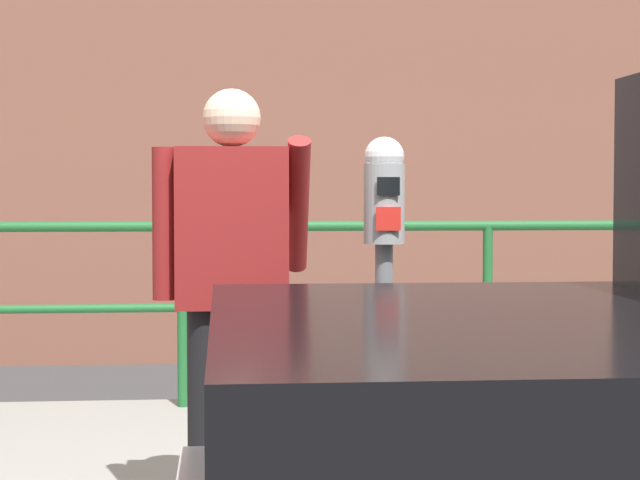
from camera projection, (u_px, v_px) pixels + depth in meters
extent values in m
cube|color=gray|center=(362.00, 465.00, 5.43)|extent=(36.00, 2.93, 0.13)
cylinder|color=slate|center=(384.00, 382.00, 4.29)|extent=(0.07, 0.07, 1.08)
cylinder|color=#939699|center=(384.00, 204.00, 4.26)|extent=(0.16, 0.16, 0.31)
sphere|color=silver|center=(384.00, 157.00, 4.25)|extent=(0.16, 0.16, 0.16)
cube|color=black|center=(388.00, 186.00, 4.17)|extent=(0.09, 0.01, 0.07)
cube|color=red|center=(388.00, 219.00, 4.18)|extent=(0.10, 0.01, 0.09)
cylinder|color=black|center=(207.00, 415.00, 4.29)|extent=(0.15, 0.15, 0.83)
cylinder|color=black|center=(258.00, 414.00, 4.30)|extent=(0.15, 0.15, 0.83)
cube|color=maroon|center=(232.00, 228.00, 4.26)|extent=(0.44, 0.23, 0.62)
sphere|color=beige|center=(232.00, 118.00, 4.24)|extent=(0.22, 0.22, 0.22)
cylinder|color=maroon|center=(164.00, 224.00, 4.24)|extent=(0.09, 0.09, 0.59)
cylinder|color=maroon|center=(298.00, 206.00, 4.41)|extent=(0.10, 0.38, 0.55)
cylinder|color=#1E602D|center=(337.00, 226.00, 6.61)|extent=(24.00, 0.06, 0.06)
cylinder|color=#1E602D|center=(337.00, 306.00, 6.63)|extent=(24.00, 0.05, 0.05)
cylinder|color=#1E602D|center=(182.00, 317.00, 6.55)|extent=(0.06, 0.06, 1.07)
cylinder|color=#1E602D|center=(487.00, 314.00, 6.72)|extent=(0.06, 0.06, 1.07)
cube|color=brown|center=(304.00, 145.00, 9.28)|extent=(32.00, 0.50, 3.60)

